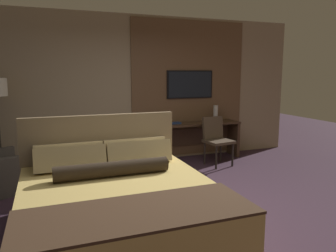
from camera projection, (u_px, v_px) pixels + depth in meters
ground_plane at (178, 214)px, 4.05m from camera, size 16.00×16.00×0.00m
wall_back_tv_panel at (136, 90)px, 6.28m from camera, size 7.20×0.09×2.80m
bed at (118, 204)px, 3.46m from camera, size 1.98×2.23×1.18m
desk at (193, 134)px, 6.58m from camera, size 1.90×0.45×0.74m
tv at (190, 84)px, 6.58m from camera, size 0.99×0.04×0.56m
desk_chair at (216, 136)px, 6.15m from camera, size 0.53×0.53×0.90m
vase_tall at (216, 113)px, 6.70m from camera, size 0.09×0.09×0.33m
book at (175, 123)px, 6.39m from camera, size 0.23×0.17×0.03m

